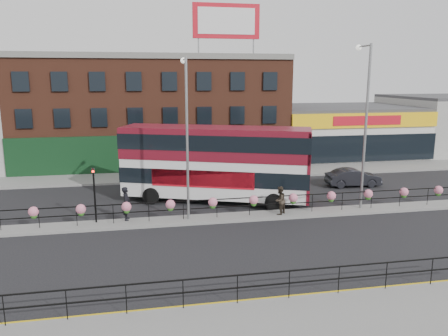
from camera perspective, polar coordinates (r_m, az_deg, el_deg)
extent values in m
plane|color=black|center=(26.45, 1.23, -6.62)|extent=(120.00, 120.00, 0.00)
cube|color=gray|center=(15.91, 10.83, -19.75)|extent=(60.00, 4.00, 0.15)
cube|color=gray|center=(37.83, -2.56, -0.87)|extent=(60.00, 4.00, 0.15)
cube|color=gray|center=(26.42, 1.23, -6.46)|extent=(60.00, 1.60, 0.15)
cube|color=gold|center=(17.81, 8.01, -16.25)|extent=(60.00, 0.10, 0.01)
cube|color=gold|center=(17.66, 8.20, -16.51)|extent=(60.00, 0.10, 0.01)
cube|color=brown|center=(44.68, -9.24, 7.33)|extent=(25.00, 12.00, 10.00)
cube|color=#3F3F42|center=(44.59, -9.47, 13.94)|extent=(25.00, 12.00, 0.30)
cube|color=black|center=(39.05, -8.81, 1.83)|extent=(25.00, 0.25, 3.40)
cube|color=silver|center=(49.70, 14.65, 4.63)|extent=(15.00, 12.00, 5.00)
cube|color=#3F3F42|center=(49.46, 14.81, 7.68)|extent=(15.00, 12.00, 0.30)
cube|color=yellow|center=(44.13, 18.14, 5.93)|extent=(15.00, 0.25, 1.40)
cube|color=red|center=(44.02, 18.22, 5.91)|extent=(7.00, 0.10, 0.90)
cube|color=black|center=(44.46, 17.92, 2.47)|extent=(15.00, 0.25, 2.60)
cube|color=red|center=(40.59, 0.30, 18.64)|extent=(6.00, 0.25, 3.00)
cube|color=silver|center=(40.45, 0.34, 18.67)|extent=(5.10, 0.04, 2.25)
cylinder|color=gray|center=(39.98, -3.35, 15.56)|extent=(0.12, 0.12, 1.40)
cylinder|color=gray|center=(40.94, 3.87, 15.46)|extent=(0.12, 0.12, 1.40)
cube|color=black|center=(26.08, 1.24, -4.01)|extent=(30.00, 0.05, 0.05)
cube|color=black|center=(26.22, 1.23, -5.05)|extent=(30.00, 0.05, 0.05)
cylinder|color=black|center=(26.84, -27.22, -6.12)|extent=(0.04, 0.04, 1.10)
cylinder|color=black|center=(26.33, -23.02, -6.07)|extent=(0.04, 0.04, 1.10)
cylinder|color=black|center=(25.97, -18.69, -5.98)|extent=(0.04, 0.04, 1.10)
cylinder|color=black|center=(25.76, -14.26, -5.86)|extent=(0.04, 0.04, 1.10)
cylinder|color=black|center=(25.70, -9.79, -5.70)|extent=(0.04, 0.04, 1.10)
cylinder|color=black|center=(25.80, -5.33, -5.51)|extent=(0.04, 0.04, 1.10)
cylinder|color=black|center=(26.05, -0.93, -5.29)|extent=(0.04, 0.04, 1.10)
cylinder|color=black|center=(26.45, 3.36, -5.04)|extent=(0.04, 0.04, 1.10)
cylinder|color=black|center=(27.00, 7.50, -4.78)|extent=(0.04, 0.04, 1.10)
cylinder|color=black|center=(27.67, 11.44, -4.50)|extent=(0.04, 0.04, 1.10)
cylinder|color=black|center=(28.47, 15.19, -4.22)|extent=(0.04, 0.04, 1.10)
cylinder|color=black|center=(29.39, 18.70, -3.94)|extent=(0.04, 0.04, 1.10)
cylinder|color=black|center=(30.41, 22.00, -3.66)|extent=(0.04, 0.04, 1.10)
cylinder|color=black|center=(31.53, 25.06, -3.39)|extent=(0.04, 0.04, 1.10)
sphere|color=#CE6C87|center=(26.28, -23.63, -5.24)|extent=(0.56, 0.56, 0.56)
sphere|color=#2C691D|center=(26.34, -23.59, -5.72)|extent=(0.36, 0.36, 0.36)
sphere|color=#CE6C87|center=(25.82, -18.20, -5.12)|extent=(0.56, 0.56, 0.56)
sphere|color=#2C691D|center=(25.89, -18.17, -5.61)|extent=(0.36, 0.36, 0.36)
sphere|color=#CE6C87|center=(25.60, -12.63, -4.95)|extent=(0.56, 0.56, 0.56)
sphere|color=#2C691D|center=(25.67, -12.60, -5.44)|extent=(0.36, 0.36, 0.36)
sphere|color=#CE6C87|center=(25.63, -7.02, -4.73)|extent=(0.56, 0.56, 0.56)
sphere|color=#2C691D|center=(25.69, -7.00, -5.22)|extent=(0.36, 0.36, 0.36)
sphere|color=#CE6C87|center=(25.90, -1.48, -4.47)|extent=(0.56, 0.56, 0.56)
sphere|color=#2C691D|center=(25.96, -1.47, -4.96)|extent=(0.36, 0.36, 0.36)
sphere|color=#CE6C87|center=(26.40, 3.90, -4.18)|extent=(0.56, 0.56, 0.56)
sphere|color=#2C691D|center=(26.46, 3.89, -4.66)|extent=(0.36, 0.36, 0.36)
sphere|color=#CE6C87|center=(27.12, 9.03, -3.86)|extent=(0.56, 0.56, 0.56)
sphere|color=#2C691D|center=(27.19, 9.01, -4.33)|extent=(0.36, 0.36, 0.36)
sphere|color=#CE6C87|center=(28.05, 13.85, -3.54)|extent=(0.56, 0.56, 0.56)
sphere|color=#2C691D|center=(28.11, 13.83, -3.99)|extent=(0.36, 0.36, 0.36)
sphere|color=#CE6C87|center=(29.17, 18.33, -3.22)|extent=(0.56, 0.56, 0.56)
sphere|color=#2C691D|center=(29.23, 18.30, -3.65)|extent=(0.36, 0.36, 0.36)
sphere|color=#CE6C87|center=(30.45, 22.45, -2.90)|extent=(0.56, 0.56, 0.56)
sphere|color=#2C691D|center=(30.50, 22.42, -3.32)|extent=(0.36, 0.36, 0.36)
sphere|color=#CE6C87|center=(31.87, 26.22, -2.60)|extent=(0.56, 0.56, 0.56)
sphere|color=#2C691D|center=(31.93, 26.18, -3.00)|extent=(0.36, 0.36, 0.36)
cube|color=black|center=(16.41, 1.77, -13.83)|extent=(20.00, 0.05, 0.05)
cube|color=black|center=(16.63, 1.76, -15.37)|extent=(20.00, 0.05, 0.05)
cylinder|color=black|center=(17.01, -26.81, -16.28)|extent=(0.04, 0.04, 1.10)
cylinder|color=black|center=(16.56, -19.87, -16.45)|extent=(0.04, 0.04, 1.10)
cylinder|color=black|center=(16.35, -12.65, -16.39)|extent=(0.04, 0.04, 1.10)
cylinder|color=black|center=(16.38, -5.36, -16.08)|extent=(0.04, 0.04, 1.10)
cylinder|color=black|center=(16.66, 1.76, -15.54)|extent=(0.04, 0.04, 1.10)
cylinder|color=black|center=(17.16, 8.52, -14.80)|extent=(0.04, 0.04, 1.10)
cylinder|color=black|center=(17.88, 14.77, -13.95)|extent=(0.04, 0.04, 1.10)
cylinder|color=black|center=(18.78, 20.43, -13.03)|extent=(0.04, 0.04, 1.10)
cylinder|color=black|center=(19.84, 25.50, -12.09)|extent=(0.04, 0.04, 1.10)
cube|color=silver|center=(29.35, -1.16, 0.74)|extent=(12.68, 7.19, 4.54)
cube|color=maroon|center=(29.13, -1.18, 3.26)|extent=(12.75, 7.27, 2.05)
cube|color=black|center=(29.51, -1.16, -0.78)|extent=(12.78, 7.29, 1.02)
cube|color=black|center=(29.11, -1.18, 3.59)|extent=(12.81, 7.32, 1.02)
cube|color=maroon|center=(29.00, -1.18, 5.22)|extent=(12.68, 7.19, 0.14)
cube|color=maroon|center=(28.77, 11.02, 0.30)|extent=(1.24, 2.77, 4.54)
cube|color=red|center=(28.28, -2.87, -1.47)|extent=(6.37, 2.51, 1.14)
cylinder|color=black|center=(29.61, -9.50, -3.62)|extent=(1.18, 0.73, 1.14)
cylinder|color=black|center=(32.20, -7.79, -2.31)|extent=(1.18, 0.73, 1.14)
cylinder|color=black|center=(27.95, 6.52, -4.46)|extent=(1.18, 0.73, 1.14)
cylinder|color=black|center=(30.69, 6.90, -2.99)|extent=(1.18, 0.73, 1.14)
imported|color=black|center=(35.42, 16.53, -1.20)|extent=(1.94, 4.37, 1.39)
imported|color=black|center=(26.11, -12.63, -4.54)|extent=(0.81, 0.60, 1.98)
imported|color=#2E271E|center=(26.75, 7.29, -4.21)|extent=(1.50, 1.50, 1.74)
cylinder|color=gray|center=(24.90, -4.83, 3.53)|extent=(0.15, 0.15, 9.28)
cylinder|color=gray|center=(25.36, -5.18, 13.97)|extent=(0.09, 1.39, 0.09)
sphere|color=silver|center=(26.05, -5.34, 13.81)|extent=(0.33, 0.33, 0.33)
cylinder|color=gray|center=(28.35, 18.00, 4.90)|extent=(0.16, 0.16, 10.17)
cylinder|color=gray|center=(28.91, 17.90, 14.94)|extent=(0.10, 1.52, 0.10)
sphere|color=silver|center=(29.58, 17.17, 14.80)|extent=(0.37, 0.37, 0.37)
cylinder|color=black|center=(25.94, -16.54, -3.45)|extent=(0.10, 0.10, 3.20)
imported|color=black|center=(25.58, -16.75, 0.01)|extent=(0.15, 0.18, 0.90)
sphere|color=#FF190C|center=(25.50, -16.75, -0.44)|extent=(0.14, 0.14, 0.14)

